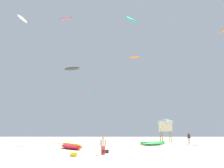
# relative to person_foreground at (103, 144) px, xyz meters

# --- Properties ---
(ground_plane) EXTENTS (120.00, 120.00, 0.00)m
(ground_plane) POSITION_rel_person_foreground_xyz_m (0.70, -6.63, -0.94)
(ground_plane) COLOR beige
(person_foreground) EXTENTS (0.53, 0.36, 1.61)m
(person_foreground) POSITION_rel_person_foreground_xyz_m (0.00, 0.00, 0.00)
(person_foreground) COLOR #B21E23
(person_foreground) RESTS_ON ground
(person_midground) EXTENTS (0.47, 0.41, 1.74)m
(person_midground) POSITION_rel_person_foreground_xyz_m (12.76, 16.97, 0.08)
(person_midground) COLOR silver
(person_midground) RESTS_ON ground
(kite_grounded_near) EXTENTS (4.07, 5.16, 0.63)m
(kite_grounded_near) POSITION_rel_person_foreground_xyz_m (-4.04, 6.79, -0.64)
(kite_grounded_near) COLOR red
(kite_grounded_near) RESTS_ON ground
(kite_grounded_mid) EXTENTS (4.58, 3.31, 0.55)m
(kite_grounded_mid) POSITION_rel_person_foreground_xyz_m (6.49, 13.21, -0.68)
(kite_grounded_mid) COLOR green
(kite_grounded_mid) RESTS_ON ground
(lifeguard_tower) EXTENTS (2.30, 2.30, 4.15)m
(lifeguard_tower) POSITION_rel_person_foreground_xyz_m (9.85, 20.64, 2.11)
(lifeguard_tower) COLOR #8C704C
(lifeguard_tower) RESTS_ON ground
(cooler_box) EXTENTS (0.56, 0.36, 0.32)m
(cooler_box) POSITION_rel_person_foreground_xyz_m (0.19, 1.68, -0.78)
(cooler_box) COLOR #2D2D33
(cooler_box) RESTS_ON ground
(gear_bag) EXTENTS (0.56, 0.36, 0.32)m
(gear_bag) POSITION_rel_person_foreground_xyz_m (-2.40, -1.30, -0.78)
(gear_bag) COLOR yellow
(gear_bag) RESTS_ON ground
(kite_aloft_0) EXTENTS (3.68, 1.90, 0.72)m
(kite_aloft_0) POSITION_rel_person_foreground_xyz_m (-10.53, 31.00, 26.98)
(kite_aloft_0) COLOR #E5598C
(kite_aloft_1) EXTENTS (3.95, 4.10, 0.93)m
(kite_aloft_1) POSITION_rel_person_foreground_xyz_m (4.91, 28.68, 25.55)
(kite_aloft_1) COLOR #19B29E
(kite_aloft_2) EXTENTS (1.20, 2.18, 0.52)m
(kite_aloft_2) POSITION_rel_person_foreground_xyz_m (-2.86, 27.27, 8.45)
(kite_aloft_2) COLOR blue
(kite_aloft_4) EXTENTS (2.86, 1.74, 0.30)m
(kite_aloft_4) POSITION_rel_person_foreground_xyz_m (5.79, 34.28, 18.53)
(kite_aloft_4) COLOR orange
(kite_aloft_5) EXTENTS (1.54, 3.89, 0.70)m
(kite_aloft_5) POSITION_rel_person_foreground_xyz_m (-17.16, 22.16, 22.79)
(kite_aloft_5) COLOR white
(kite_aloft_6) EXTENTS (2.91, 1.74, 0.57)m
(kite_aloft_6) POSITION_rel_person_foreground_xyz_m (-5.86, 15.59, 10.96)
(kite_aloft_6) COLOR #2D2D33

